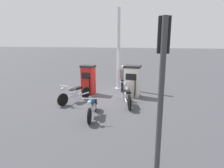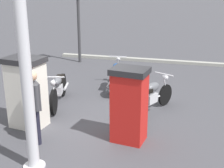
{
  "view_description": "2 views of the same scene",
  "coord_description": "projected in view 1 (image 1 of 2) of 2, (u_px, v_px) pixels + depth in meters",
  "views": [
    {
      "loc": [
        9.4,
        2.24,
        2.96
      ],
      "look_at": [
        0.09,
        0.27,
        0.77
      ],
      "focal_mm": 31.41,
      "sensor_mm": 36.0,
      "label": 1
    },
    {
      "loc": [
        -6.33,
        -2.58,
        3.21
      ],
      "look_at": [
        0.26,
        -0.57,
        0.93
      ],
      "focal_mm": 49.33,
      "sensor_mm": 36.0,
      "label": 2
    }
  ],
  "objects": [
    {
      "name": "ground_plane",
      "position": [
        107.0,
        98.0,
        10.07
      ],
      "size": [
        120.0,
        120.0,
        0.0
      ],
      "primitive_type": "plane",
      "color": "#424247"
    },
    {
      "name": "fuel_pump_near",
      "position": [
        88.0,
        79.0,
        10.7
      ],
      "size": [
        0.68,
        0.79,
        1.59
      ],
      "color": "red",
      "rests_on": "ground"
    },
    {
      "name": "fuel_pump_far",
      "position": [
        132.0,
        81.0,
        10.21
      ],
      "size": [
        0.74,
        0.9,
        1.65
      ],
      "color": "silver",
      "rests_on": "ground"
    },
    {
      "name": "motorcycle_near_pump",
      "position": [
        74.0,
        93.0,
        9.32
      ],
      "size": [
        1.91,
        1.01,
        0.93
      ],
      "color": "black",
      "rests_on": "ground"
    },
    {
      "name": "motorcycle_far_pump",
      "position": [
        127.0,
        95.0,
        8.97
      ],
      "size": [
        1.98,
        0.74,
        0.97
      ],
      "color": "black",
      "rests_on": "ground"
    },
    {
      "name": "motorcycle_extra",
      "position": [
        92.0,
        106.0,
        7.53
      ],
      "size": [
        1.94,
        0.56,
        0.93
      ],
      "color": "black",
      "rests_on": "ground"
    },
    {
      "name": "attendant_person",
      "position": [
        123.0,
        77.0,
        10.94
      ],
      "size": [
        0.47,
        0.47,
        1.56
      ],
      "color": "#1E1E2D",
      "rests_on": "ground"
    },
    {
      "name": "roadside_traffic_light",
      "position": [
        162.0,
        70.0,
        3.99
      ],
      "size": [
        0.38,
        0.25,
        3.4
      ],
      "color": "#38383A",
      "rests_on": "ground"
    },
    {
      "name": "canopy_support_pole",
      "position": [
        118.0,
        51.0,
        11.52
      ],
      "size": [
        0.4,
        0.4,
        4.71
      ],
      "color": "silver",
      "rests_on": "ground"
    }
  ]
}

